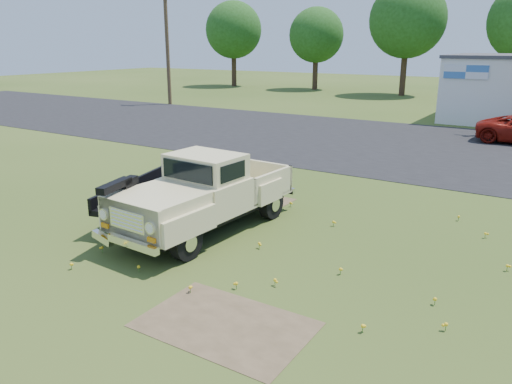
% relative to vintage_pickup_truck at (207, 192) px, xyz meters
% --- Properties ---
extents(ground, '(140.00, 140.00, 0.00)m').
position_rel_vintage_pickup_truck_xyz_m(ground, '(1.68, -0.61, -1.04)').
color(ground, '#324A17').
rests_on(ground, ground).
extents(asphalt_lot, '(90.00, 14.00, 0.02)m').
position_rel_vintage_pickup_truck_xyz_m(asphalt_lot, '(1.68, 14.39, -1.04)').
color(asphalt_lot, black).
rests_on(asphalt_lot, ground).
extents(dirt_patch_a, '(3.00, 2.00, 0.01)m').
position_rel_vintage_pickup_truck_xyz_m(dirt_patch_a, '(3.18, -3.61, -1.04)').
color(dirt_patch_a, brown).
rests_on(dirt_patch_a, ground).
extents(dirt_patch_b, '(2.20, 1.60, 0.01)m').
position_rel_vintage_pickup_truck_xyz_m(dirt_patch_b, '(-0.32, 2.89, -1.04)').
color(dirt_patch_b, brown).
rests_on(dirt_patch_b, ground).
extents(utility_pole_west, '(1.60, 0.30, 9.00)m').
position_rel_vintage_pickup_truck_xyz_m(utility_pole_west, '(-20.32, 21.39, 3.56)').
color(utility_pole_west, '#493621').
rests_on(utility_pole_west, ground).
extents(treeline_a, '(6.40, 6.40, 9.52)m').
position_rel_vintage_pickup_truck_xyz_m(treeline_a, '(-26.32, 39.39, 5.26)').
color(treeline_a, '#3C291B').
rests_on(treeline_a, ground).
extents(treeline_b, '(5.76, 5.76, 8.57)m').
position_rel_vintage_pickup_truck_xyz_m(treeline_b, '(-16.32, 40.39, 4.62)').
color(treeline_b, '#3C291B').
rests_on(treeline_b, ground).
extents(treeline_c, '(7.04, 7.04, 10.47)m').
position_rel_vintage_pickup_truck_xyz_m(treeline_c, '(-6.32, 38.89, 5.89)').
color(treeline_c, '#3C291B').
rests_on(treeline_c, ground).
extents(vintage_pickup_truck, '(2.56, 5.87, 2.09)m').
position_rel_vintage_pickup_truck_xyz_m(vintage_pickup_truck, '(0.00, 0.00, 0.00)').
color(vintage_pickup_truck, beige).
rests_on(vintage_pickup_truck, ground).
extents(flatbed_trailer, '(3.46, 6.56, 1.70)m').
position_rel_vintage_pickup_truck_xyz_m(flatbed_trailer, '(-1.72, 0.84, -0.19)').
color(flatbed_trailer, black).
rests_on(flatbed_trailer, ground).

